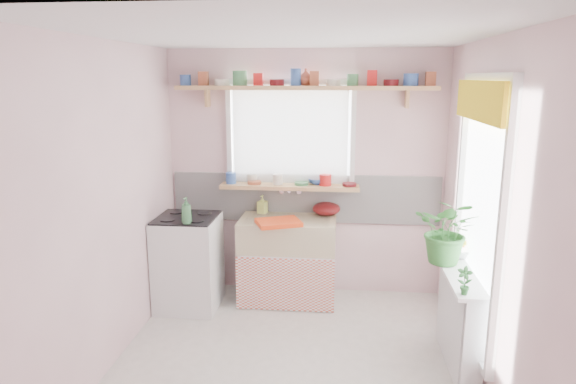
# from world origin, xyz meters

# --- Properties ---
(room) EXTENTS (3.20, 3.20, 3.20)m
(room) POSITION_xyz_m (0.66, 0.86, 1.37)
(room) COLOR silver
(room) RESTS_ON ground
(sink_unit) EXTENTS (0.95, 0.65, 1.11)m
(sink_unit) POSITION_xyz_m (-0.15, 1.29, 0.43)
(sink_unit) COLOR white
(sink_unit) RESTS_ON ground
(cooker) EXTENTS (0.58, 0.58, 0.93)m
(cooker) POSITION_xyz_m (-1.10, 1.05, 0.46)
(cooker) COLOR white
(cooker) RESTS_ON ground
(radiator_ledge) EXTENTS (0.22, 0.95, 0.78)m
(radiator_ledge) POSITION_xyz_m (1.30, 0.20, 0.40)
(radiator_ledge) COLOR white
(radiator_ledge) RESTS_ON ground
(windowsill) EXTENTS (1.40, 0.22, 0.04)m
(windowsill) POSITION_xyz_m (-0.15, 1.48, 1.14)
(windowsill) COLOR tan
(windowsill) RESTS_ON room
(pine_shelf) EXTENTS (2.52, 0.24, 0.04)m
(pine_shelf) POSITION_xyz_m (0.00, 1.47, 2.12)
(pine_shelf) COLOR tan
(pine_shelf) RESTS_ON room
(shelf_crockery) EXTENTS (2.47, 0.11, 0.12)m
(shelf_crockery) POSITION_xyz_m (0.00, 1.47, 2.20)
(shelf_crockery) COLOR #3359A5
(shelf_crockery) RESTS_ON pine_shelf
(sill_crockery) EXTENTS (1.35, 0.11, 0.12)m
(sill_crockery) POSITION_xyz_m (-0.20, 1.48, 1.21)
(sill_crockery) COLOR #3359A5
(sill_crockery) RESTS_ON windowsill
(dish_tray) EXTENTS (0.49, 0.43, 0.04)m
(dish_tray) POSITION_xyz_m (-0.22, 1.10, 0.87)
(dish_tray) COLOR #F94616
(dish_tray) RESTS_ON sink_unit
(colander) EXTENTS (0.37, 0.37, 0.13)m
(colander) POSITION_xyz_m (0.22, 1.50, 0.91)
(colander) COLOR #550E10
(colander) RESTS_ON sink_unit
(jade_plant) EXTENTS (0.62, 0.58, 0.54)m
(jade_plant) POSITION_xyz_m (1.21, 0.41, 1.04)
(jade_plant) COLOR #30722D
(jade_plant) RESTS_ON radiator_ledge
(fruit_bowl) EXTENTS (0.36, 0.36, 0.08)m
(fruit_bowl) POSITION_xyz_m (1.33, 0.60, 0.82)
(fruit_bowl) COLOR silver
(fruit_bowl) RESTS_ON radiator_ledge
(herb_pot) EXTENTS (0.12, 0.10, 0.20)m
(herb_pot) POSITION_xyz_m (1.21, -0.20, 0.87)
(herb_pot) COLOR #2C6F2F
(herb_pot) RESTS_ON radiator_ledge
(soap_bottle_sink) EXTENTS (0.11, 0.11, 0.19)m
(soap_bottle_sink) POSITION_xyz_m (-0.43, 1.50, 0.94)
(soap_bottle_sink) COLOR #CBDC61
(soap_bottle_sink) RESTS_ON sink_unit
(sill_cup) EXTENTS (0.15, 0.15, 0.09)m
(sill_cup) POSITION_xyz_m (-0.54, 1.54, 1.21)
(sill_cup) COLOR beige
(sill_cup) RESTS_ON windowsill
(sill_bowl) EXTENTS (0.25, 0.25, 0.06)m
(sill_bowl) POSITION_xyz_m (0.13, 1.54, 1.19)
(sill_bowl) COLOR #2E4E96
(sill_bowl) RESTS_ON windowsill
(shelf_vase) EXTENTS (0.19, 0.19, 0.16)m
(shelf_vase) POSITION_xyz_m (0.00, 1.53, 2.22)
(shelf_vase) COLOR #A44932
(shelf_vase) RESTS_ON pine_shelf
(cooker_bottle) EXTENTS (0.11, 0.11, 0.24)m
(cooker_bottle) POSITION_xyz_m (-1.03, 0.83, 1.04)
(cooker_bottle) COLOR #3B7647
(cooker_bottle) RESTS_ON cooker
(fruit) EXTENTS (0.20, 0.14, 0.10)m
(fruit) POSITION_xyz_m (1.34, 0.61, 0.88)
(fruit) COLOR orange
(fruit) RESTS_ON fruit_bowl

